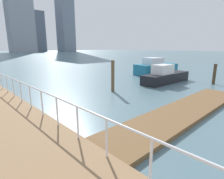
# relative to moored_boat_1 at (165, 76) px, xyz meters

# --- Properties ---
(ground_plane) EXTENTS (300.00, 300.00, 0.00)m
(ground_plane) POSITION_rel_moored_boat_1_xyz_m (-8.75, 6.47, -0.60)
(ground_plane) COLOR slate
(floating_dock) EXTENTS (11.60, 2.00, 0.18)m
(floating_dock) POSITION_rel_moored_boat_1_xyz_m (-6.45, -4.80, -0.51)
(floating_dock) COLOR brown
(floating_dock) RESTS_ON ground_plane
(boardwalk_railing) EXTENTS (0.06, 28.37, 1.08)m
(boardwalk_railing) POSITION_rel_moored_boat_1_xyz_m (-11.90, -4.68, 0.62)
(boardwalk_railing) COLOR white
(boardwalk_railing) RESTS_ON boardwalk
(dock_piling_1) EXTENTS (0.26, 0.26, 1.77)m
(dock_piling_1) POSITION_rel_moored_boat_1_xyz_m (2.45, -3.29, 0.29)
(dock_piling_1) COLOR #473826
(dock_piling_1) RESTS_ON ground_plane
(dock_piling_3) EXTENTS (0.24, 0.24, 2.27)m
(dock_piling_3) POSITION_rel_moored_boat_1_xyz_m (-5.77, 0.89, 0.54)
(dock_piling_3) COLOR brown
(dock_piling_3) RESTS_ON ground_plane
(moored_boat_1) EXTENTS (5.68, 1.65, 1.68)m
(moored_boat_1) POSITION_rel_moored_boat_1_xyz_m (0.00, 0.00, 0.00)
(moored_boat_1) COLOR black
(moored_boat_1) RESTS_ON ground_plane
(moored_boat_3) EXTENTS (5.53, 3.06, 1.98)m
(moored_boat_3) POSITION_rel_moored_boat_1_xyz_m (3.72, 3.53, 0.16)
(moored_boat_3) COLOR #1E6B8C
(moored_boat_3) RESTS_ON ground_plane
(skyline_tower_4) EXTENTS (8.63, 8.66, 27.64)m
(skyline_tower_4) POSITION_rel_moored_boat_1_xyz_m (38.63, 125.57, 13.22)
(skyline_tower_4) COLOR slate
(skyline_tower_4) RESTS_ON ground_plane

